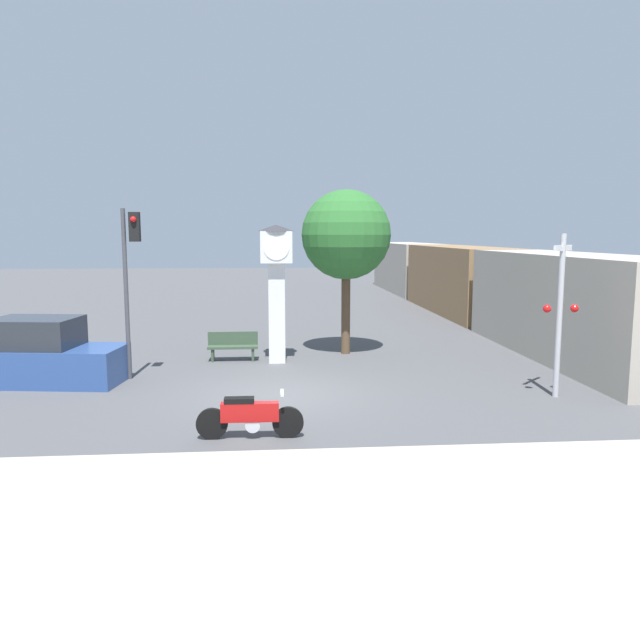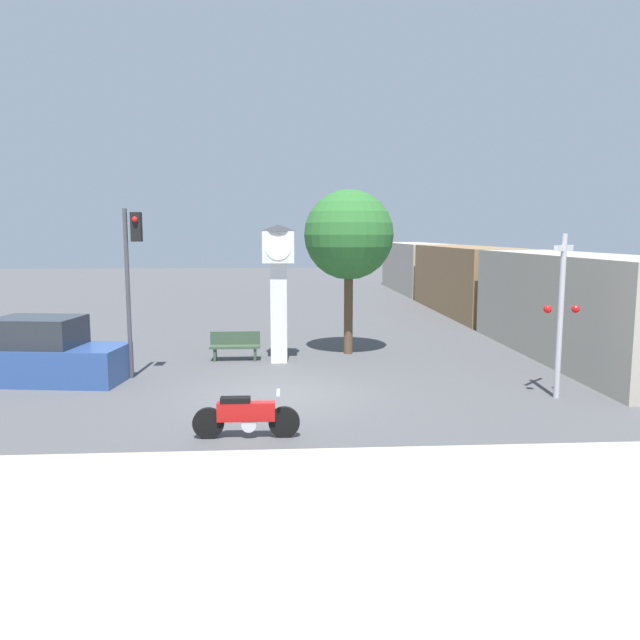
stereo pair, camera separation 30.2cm
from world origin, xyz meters
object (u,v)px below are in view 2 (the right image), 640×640
at_px(freight_train, 466,280).
at_px(traffic_light, 132,264).
at_px(clock_tower, 278,271).
at_px(bench, 235,345).
at_px(railroad_crossing_signal, 561,310).
at_px(motorcycle, 246,416).
at_px(street_tree, 349,235).
at_px(parked_car, 44,355).

xyz_separation_m(freight_train, traffic_light, (-13.67, -14.09, 1.53)).
relative_size(clock_tower, traffic_light, 0.91).
xyz_separation_m(traffic_light, bench, (2.62, 2.34, -2.74)).
xyz_separation_m(freight_train, bench, (-11.05, -11.75, -1.21)).
height_order(freight_train, bench, freight_train).
distance_m(clock_tower, railroad_crossing_signal, 8.45).
xyz_separation_m(motorcycle, traffic_light, (-3.39, 5.47, 2.78)).
height_order(clock_tower, bench, clock_tower).
distance_m(railroad_crossing_signal, bench, 9.95).
height_order(clock_tower, traffic_light, traffic_light).
bearing_deg(traffic_light, street_tree, 26.92).
distance_m(clock_tower, traffic_light, 4.51).
bearing_deg(bench, clock_tower, -14.61).
relative_size(street_tree, bench, 3.44).
xyz_separation_m(freight_train, railroad_crossing_signal, (-2.74, -16.95, 0.51)).
relative_size(motorcycle, railroad_crossing_signal, 0.53).
xyz_separation_m(motorcycle, street_tree, (3.00, 8.71, 3.54)).
distance_m(motorcycle, bench, 7.84).
relative_size(clock_tower, bench, 2.70).
distance_m(freight_train, railroad_crossing_signal, 17.18).
relative_size(railroad_crossing_signal, street_tree, 0.74).
distance_m(clock_tower, bench, 2.80).
bearing_deg(freight_train, parked_car, -138.08).
height_order(traffic_light, street_tree, street_tree).
relative_size(railroad_crossing_signal, bench, 2.53).
distance_m(freight_train, bench, 16.17).
height_order(traffic_light, railroad_crossing_signal, traffic_light).
height_order(railroad_crossing_signal, parked_car, railroad_crossing_signal).
distance_m(railroad_crossing_signal, parked_car, 13.63).
bearing_deg(motorcycle, street_tree, 71.89).
distance_m(bench, parked_car, 5.68).
bearing_deg(clock_tower, railroad_crossing_signal, -35.06).
bearing_deg(street_tree, motorcycle, -109.00).
bearing_deg(traffic_light, freight_train, 45.86).
relative_size(railroad_crossing_signal, parked_car, 0.92).
xyz_separation_m(motorcycle, railroad_crossing_signal, (7.54, 2.60, 1.75)).
relative_size(freight_train, railroad_crossing_signal, 8.82).
xyz_separation_m(railroad_crossing_signal, parked_car, (-13.31, 2.54, -1.46)).
bearing_deg(bench, motorcycle, -84.41).
height_order(motorcycle, parked_car, parked_car).
bearing_deg(clock_tower, traffic_light, -153.96).
xyz_separation_m(street_tree, bench, (-3.76, -0.90, -3.50)).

